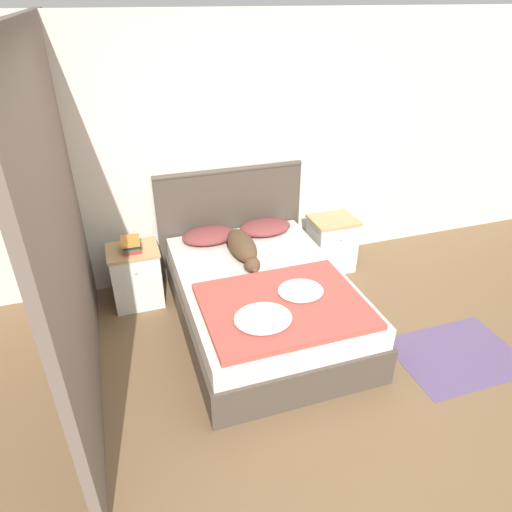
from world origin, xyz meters
The scene contains 13 objects.
ground_plane centered at (0.00, 0.00, 0.00)m, with size 16.00×16.00×0.00m, color brown.
wall_back centered at (0.00, 2.13, 1.27)m, with size 9.00×0.06×2.55m.
wall_side_left centered at (-1.46, 1.05, 1.27)m, with size 0.06×3.10×2.55m.
bed centered at (0.01, 1.02, 0.25)m, with size 1.44×2.02×0.52m.
headboard centered at (0.01, 2.06, 0.60)m, with size 1.52×0.06×1.16m.
nightstand_left centered at (-1.02, 1.75, 0.30)m, with size 0.47×0.41×0.59m.
nightstand_right centered at (1.05, 1.75, 0.30)m, with size 0.47×0.41×0.59m.
pillow_left centered at (-0.28, 1.81, 0.58)m, with size 0.54×0.35×0.13m.
pillow_right centered at (0.31, 1.81, 0.58)m, with size 0.54×0.35×0.13m.
quilt centered at (0.00, 0.55, 0.55)m, with size 1.25×0.98×0.09m.
dog centered at (-0.05, 1.43, 0.61)m, with size 0.24×0.79×0.20m.
book_stack centered at (-1.02, 1.73, 0.65)m, with size 0.17×0.23×0.11m.
rug centered at (1.43, 0.12, 0.00)m, with size 1.02×0.76×0.00m.
Camera 1 is at (-1.09, -2.11, 2.65)m, focal length 32.00 mm.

